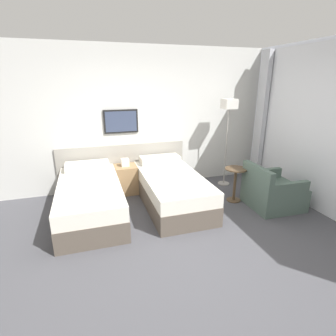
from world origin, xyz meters
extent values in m
plane|color=#47474C|center=(0.00, 0.00, 0.00)|extent=(16.00, 16.00, 0.00)
cube|color=silver|center=(0.00, 2.25, 1.35)|extent=(10.00, 0.06, 2.70)
cube|color=gray|center=(-0.41, 2.20, 0.44)|extent=(2.48, 0.04, 0.89)
cube|color=black|center=(-0.41, 2.20, 1.34)|extent=(0.64, 0.03, 0.44)
cube|color=#333D56|center=(-0.41, 2.18, 1.34)|extent=(0.58, 0.01, 0.38)
cube|color=#B7BAC1|center=(2.44, 1.87, 1.32)|extent=(0.10, 0.24, 2.64)
cube|color=brown|center=(-1.09, 1.19, 0.16)|extent=(0.95, 1.95, 0.31)
cube|color=silver|center=(-1.09, 1.19, 0.43)|extent=(0.94, 1.93, 0.22)
cube|color=silver|center=(-1.09, 1.94, 0.60)|extent=(0.76, 0.34, 0.13)
cube|color=brown|center=(0.27, 1.19, 0.16)|extent=(0.95, 1.95, 0.31)
cube|color=silver|center=(0.27, 1.19, 0.43)|extent=(0.94, 1.93, 0.22)
cube|color=silver|center=(0.27, 1.94, 0.60)|extent=(0.76, 0.34, 0.13)
cube|color=#9E7A51|center=(-0.41, 1.93, 0.27)|extent=(0.41, 0.41, 0.54)
cube|color=silver|center=(-0.41, 1.93, 0.61)|extent=(0.14, 0.14, 0.14)
cylinder|color=#9E9993|center=(1.61, 1.76, 0.01)|extent=(0.24, 0.24, 0.02)
cylinder|color=#9E9993|center=(1.61, 1.76, 0.79)|extent=(0.02, 0.02, 1.54)
cube|color=silver|center=(1.61, 1.76, 1.65)|extent=(0.25, 0.25, 0.19)
cylinder|color=brown|center=(1.39, 0.99, 0.01)|extent=(0.25, 0.25, 0.01)
cylinder|color=brown|center=(1.39, 0.99, 0.30)|extent=(0.05, 0.05, 0.58)
cylinder|color=brown|center=(1.39, 0.99, 0.60)|extent=(0.38, 0.38, 0.02)
cube|color=#4C6056|center=(1.91, 0.59, 0.19)|extent=(0.84, 0.79, 0.38)
cube|color=#4C6056|center=(1.55, 0.60, 0.57)|extent=(0.12, 0.77, 0.37)
cube|color=#4C6056|center=(1.90, 0.25, 0.47)|extent=(0.70, 0.11, 0.18)
cube|color=#4C6056|center=(1.92, 0.93, 0.47)|extent=(0.70, 0.11, 0.18)
camera|label=1|loc=(-1.04, -2.79, 2.07)|focal=28.00mm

